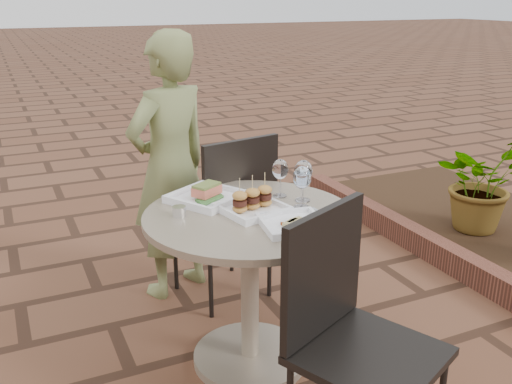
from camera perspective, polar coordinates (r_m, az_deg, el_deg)
name	(u,v)px	position (r m, az deg, el deg)	size (l,w,h in m)	color
ground	(218,349)	(2.83, -3.82, -15.39)	(60.00, 60.00, 0.00)	brown
cafe_table	(250,266)	(2.50, -0.63, -7.39)	(0.90, 0.90, 0.73)	gray
chair_far	(230,206)	(3.00, -2.60, -1.43)	(0.52, 0.52, 0.93)	black
chair_near	(347,320)	(2.02, 9.11, -12.54)	(0.58, 0.58, 0.93)	black
diner	(170,168)	(3.09, -8.57, 2.40)	(0.53, 0.35, 1.44)	olive
plate_salmon	(207,196)	(2.55, -4.92, -0.39)	(0.39, 0.39, 0.08)	white
plate_sliders	(252,204)	(2.41, -0.36, -1.18)	(0.30, 0.30, 0.16)	white
plate_tuna	(293,223)	(2.26, 3.67, -3.13)	(0.28, 0.28, 0.03)	white
wine_glass_right	(302,179)	(2.43, 4.63, 1.34)	(0.08, 0.08, 0.18)	white
wine_glass_mid	(280,170)	(2.57, 2.44, 2.19)	(0.07, 0.07, 0.17)	white
wine_glass_far	(303,172)	(2.51, 4.76, 1.99)	(0.08, 0.08, 0.19)	white
steel_ramekin	(179,211)	(2.39, -7.69, -1.92)	(0.06, 0.06, 0.04)	silver
cutlery_set	(318,215)	(2.39, 6.23, -2.29)	(0.09, 0.20, 0.00)	silver
planter_curb	(438,251)	(3.78, 17.71, -5.63)	(0.12, 3.00, 0.15)	brown
potted_plant_a	(480,182)	(4.17, 21.52, 0.94)	(0.60, 0.52, 0.67)	#33662D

